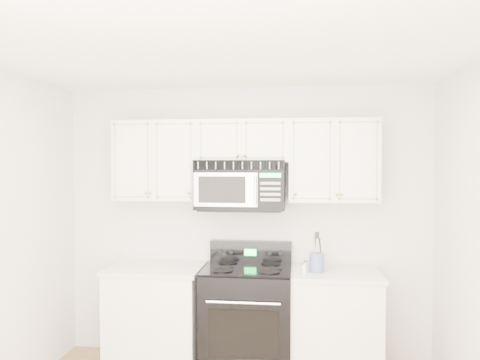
# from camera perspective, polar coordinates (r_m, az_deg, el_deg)

# --- Properties ---
(room) EXTENTS (3.51, 3.51, 2.61)m
(room) POSITION_cam_1_polar(r_m,az_deg,el_deg) (2.83, -3.21, -9.53)
(room) COLOR #A08149
(room) RESTS_ON ground
(base_cabinet_left) EXTENTS (0.86, 0.65, 0.92)m
(base_cabinet_left) POSITION_cam_1_polar(r_m,az_deg,el_deg) (4.60, -10.15, -16.30)
(base_cabinet_left) COLOR silver
(base_cabinet_left) RESTS_ON ground
(base_cabinet_right) EXTENTS (0.86, 0.65, 0.92)m
(base_cabinet_right) POSITION_cam_1_polar(r_m,az_deg,el_deg) (4.42, 11.05, -17.04)
(base_cabinet_right) COLOR silver
(base_cabinet_right) RESTS_ON ground
(range) EXTENTS (0.78, 0.71, 1.13)m
(range) POSITION_cam_1_polar(r_m,az_deg,el_deg) (4.40, 0.93, -16.32)
(range) COLOR black
(range) RESTS_ON ground
(upper_cabinets) EXTENTS (2.44, 0.37, 0.75)m
(upper_cabinets) POSITION_cam_1_polar(r_m,az_deg,el_deg) (4.35, 0.45, 2.87)
(upper_cabinets) COLOR silver
(upper_cabinets) RESTS_ON ground
(microwave) EXTENTS (0.81, 0.46, 0.45)m
(microwave) POSITION_cam_1_polar(r_m,az_deg,el_deg) (4.31, 0.08, -0.55)
(microwave) COLOR black
(microwave) RESTS_ON ground
(utensil_crock) EXTENTS (0.13, 0.13, 0.35)m
(utensil_crock) POSITION_cam_1_polar(r_m,az_deg,el_deg) (4.20, 9.35, -9.82)
(utensil_crock) COLOR slate
(utensil_crock) RESTS_ON base_cabinet_right
(shaker_salt) EXTENTS (0.04, 0.04, 0.09)m
(shaker_salt) POSITION_cam_1_polar(r_m,az_deg,el_deg) (4.26, 8.06, -10.23)
(shaker_salt) COLOR silver
(shaker_salt) RESTS_ON base_cabinet_right
(shaker_pepper) EXTENTS (0.04, 0.04, 0.10)m
(shaker_pepper) POSITION_cam_1_polar(r_m,az_deg,el_deg) (4.12, 7.85, -10.59)
(shaker_pepper) COLOR silver
(shaker_pepper) RESTS_ON base_cabinet_right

